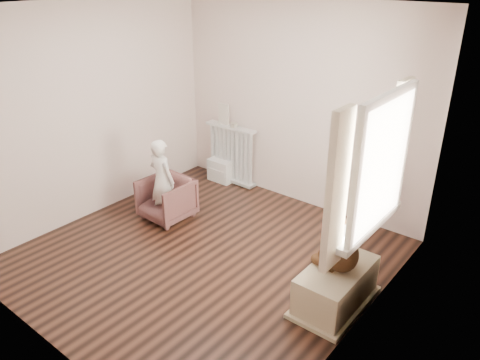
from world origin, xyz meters
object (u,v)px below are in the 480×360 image
Objects in this scene: armchair at (167,199)px; plush_cat at (376,201)px; radiator at (231,157)px; toy_vanity at (222,163)px; teddy_bear at (342,244)px; toy_bench at (336,286)px; child at (162,180)px.

armchair is 2.15× the size of plush_cat.
radiator is 2.96m from plush_cat.
teddy_bear reaches higher than toy_vanity.
radiator is 2.94m from toy_bench.
radiator reaches higher than toy_vanity.
child is 2.48m from toy_bench.
child reaches higher than toy_bench.
teddy_bear is (2.47, -0.16, 0.40)m from armchair.
toy_bench is at bearing -30.82° from radiator.
plush_cat is at bearing -21.77° from toy_vanity.
child is (0.07, -1.40, 0.15)m from radiator.
toy_vanity is at bearing -168.06° from radiator.
armchair reaches higher than toy_bench.
toy_bench is (2.52, -1.51, -0.19)m from radiator.
armchair is at bearing -177.75° from teddy_bear.
teddy_bear is at bearing -28.85° from toy_vanity.
toy_vanity is (-0.14, -0.03, -0.11)m from radiator.
toy_vanity is 1.41m from child.
toy_bench is at bearing -179.34° from teddy_bear.
child reaches higher than radiator.
armchair is (0.07, -1.35, -0.12)m from radiator.
child is at bearing -81.33° from toy_vanity.
child is 2.48m from teddy_bear.
child is at bearing -151.45° from plush_cat.
toy_vanity is 3.11m from plush_cat.
plush_cat is (2.60, 0.24, 0.46)m from child.
radiator is at bearing 155.30° from teddy_bear.
child is 3.86× the size of plush_cat.
teddy_bear is 1.90× the size of plush_cat.
radiator reaches higher than armchair.
radiator is 0.82× the size of child.
toy_vanity is 0.69× the size of toy_bench.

